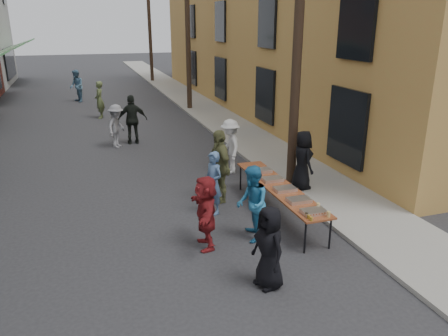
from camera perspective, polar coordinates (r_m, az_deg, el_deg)
ground at (r=9.01m, az=-7.80°, el=-11.71°), size 120.00×120.00×0.00m
sidewalk at (r=23.96m, az=-2.86°, el=7.85°), size 2.20×60.00×0.10m
building_ochre at (r=24.98m, az=12.05°, el=19.35°), size 10.00×28.00×10.00m
utility_pole_near at (r=12.06m, az=9.74°, el=18.27°), size 0.26×0.26×9.00m
utility_pole_mid at (r=23.36m, az=-4.79°, el=18.52°), size 0.26×0.26×9.00m
utility_pole_far at (r=35.13m, az=-9.73°, el=18.35°), size 0.26×0.26×9.00m
serving_table at (r=10.62m, az=7.22°, el=-2.56°), size 0.70×4.00×0.75m
catering_tray_sausage at (r=9.25m, az=11.62°, el=-5.60°), size 0.50×0.33×0.08m
catering_tray_foil_b at (r=9.77m, az=9.75°, el=-4.14°), size 0.50×0.33×0.08m
catering_tray_buns at (r=10.34m, az=7.95°, el=-2.73°), size 0.50×0.33×0.08m
catering_tray_foil_d at (r=10.93m, az=6.34°, el=-1.47°), size 0.50×0.33×0.08m
catering_tray_buns_end at (r=11.53m, az=4.91°, el=-0.34°), size 0.50×0.33×0.08m
condiment_jar_a at (r=8.91m, az=11.33°, el=-6.54°), size 0.07×0.07×0.08m
condiment_jar_b at (r=8.99m, az=11.02°, el=-6.29°), size 0.07×0.07×0.08m
condiment_jar_c at (r=9.07m, az=10.72°, el=-6.04°), size 0.07×0.07×0.08m
cup_stack at (r=9.14m, az=13.50°, el=-5.89°), size 0.08×0.08×0.12m
guest_front_a at (r=7.80m, az=5.90°, el=-10.27°), size 0.63×0.83×1.53m
guest_front_b at (r=10.63m, az=-1.40°, el=-1.96°), size 0.55×0.67×1.57m
guest_front_c at (r=9.35m, az=3.66°, el=-4.68°), size 0.81×0.94×1.67m
guest_front_d at (r=13.52m, az=0.83°, el=2.85°), size 0.70×1.14×1.70m
guest_front_e at (r=11.28m, az=-0.61°, el=0.24°), size 0.57×1.17×1.93m
guest_queue_back at (r=9.05m, az=-2.39°, el=-5.78°), size 0.66×1.51×1.58m
server at (r=12.15m, az=10.23°, el=1.04°), size 0.53×0.80×1.63m
passerby_left at (r=16.81m, az=-13.88°, el=5.33°), size 1.06×1.21×1.62m
passerby_mid at (r=17.15m, az=-11.86°, el=6.20°), size 1.13×0.53×1.89m
passerby_right at (r=22.28m, az=-15.95°, el=8.55°), size 0.50×0.70×1.79m
passerby_far at (r=27.29m, az=-18.68°, el=10.11°), size 0.93×1.06×1.86m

